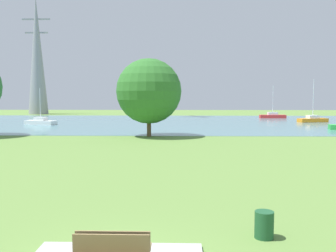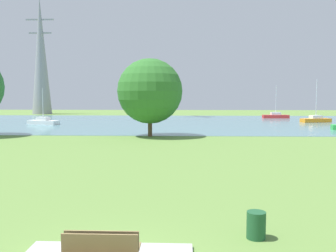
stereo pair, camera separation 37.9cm
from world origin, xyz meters
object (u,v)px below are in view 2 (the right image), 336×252
bench_facing_water (103,249)px  litter_bin (256,225)px  tree_west_far (150,91)px  sailboat_red (276,116)px  electricity_pylon (41,55)px  sailboat_white (43,122)px  sailboat_orange (316,119)px

bench_facing_water → litter_bin: size_ratio=2.25×
tree_west_far → sailboat_red: bearing=57.1°
bench_facing_water → electricity_pylon: bearing=112.1°
tree_west_far → sailboat_white: bearing=138.4°
litter_bin → sailboat_red: bearing=75.6°
bench_facing_water → tree_west_far: 29.69m
sailboat_orange → sailboat_red: 11.45m
bench_facing_water → sailboat_white: bearing=112.6°
sailboat_red → sailboat_white: bearing=-155.8°
litter_bin → sailboat_orange: size_ratio=0.12×
sailboat_white → sailboat_red: bearing=24.2°
sailboat_white → tree_west_far: (17.05, -15.17, 4.23)m
sailboat_white → electricity_pylon: electricity_pylon is taller
sailboat_red → electricity_pylon: bearing=164.2°
sailboat_orange → electricity_pylon: 60.70m
bench_facing_water → sailboat_red: bearing=72.5°
litter_bin → electricity_pylon: bearing=115.3°
sailboat_orange → sailboat_red: (-3.61, 10.86, -0.01)m
electricity_pylon → tree_west_far: bearing=-57.8°
bench_facing_water → sailboat_red: sailboat_red is taller
sailboat_white → tree_west_far: tree_west_far is taller
sailboat_white → sailboat_red: size_ratio=0.86×
tree_west_far → sailboat_orange: bearing=41.1°
bench_facing_water → sailboat_orange: size_ratio=0.26×
electricity_pylon → sailboat_white: bearing=-68.7°
sailboat_orange → electricity_pylon: (-53.73, 25.06, 13.00)m
litter_bin → electricity_pylon: size_ratio=0.03×
litter_bin → electricity_pylon: (-34.83, 73.75, 13.06)m
sailboat_orange → sailboat_white: bearing=-171.5°
sailboat_orange → tree_west_far: bearing=-138.9°
litter_bin → tree_west_far: bearing=101.5°
bench_facing_water → sailboat_orange: bearing=65.6°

